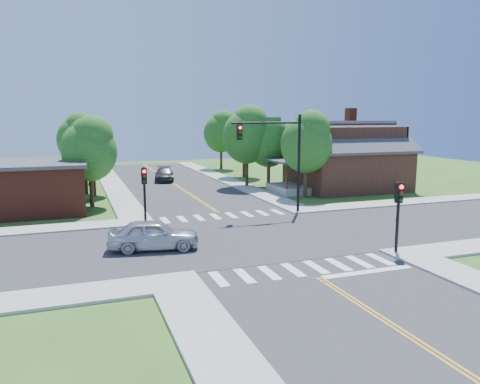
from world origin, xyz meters
name	(u,v)px	position (x,y,z in m)	size (l,w,h in m)	color
ground	(256,237)	(0.00, 0.00, 0.00)	(100.00, 100.00, 0.00)	#345B1C
road_ns	(256,237)	(0.00, 0.00, 0.02)	(10.00, 90.00, 0.04)	#2D2D30
road_ew	(256,237)	(0.00, 0.00, 0.03)	(90.00, 10.00, 0.04)	#2D2D30
intersection_patch	(256,237)	(0.00, 0.00, 0.00)	(10.20, 10.20, 0.06)	#2D2D30
sidewalk_ne	(342,186)	(15.82, 15.82, 0.07)	(40.00, 40.00, 0.14)	#9E9B93
crosswalk_north	(223,216)	(0.00, 6.20, 0.05)	(8.85, 2.00, 0.01)	white
crosswalk_south	(305,268)	(0.00, -6.20, 0.05)	(8.85, 2.00, 0.01)	white
centerline	(256,237)	(0.00, 0.00, 0.05)	(0.30, 90.00, 0.01)	gold
stop_bar	(368,273)	(2.50, -7.60, 0.00)	(4.60, 0.45, 0.09)	white
signal_mast_ne	(278,148)	(3.91, 5.59, 4.85)	(5.30, 0.42, 7.20)	black
signal_pole_se	(399,204)	(5.60, -5.62, 2.66)	(0.34, 0.42, 3.80)	black
signal_pole_nw	(144,185)	(-5.60, 5.58, 2.66)	(0.34, 0.42, 3.80)	black
house_ne	(346,155)	(15.11, 14.23, 3.33)	(13.05, 8.80, 7.11)	#371B13
building_nw	(13,187)	(-14.20, 13.20, 1.88)	(10.40, 8.40, 3.73)	maroon
tree_e_a	(307,140)	(9.24, 11.19, 5.01)	(4.49, 4.27, 7.64)	#382314
tree_e_b	(270,141)	(8.74, 18.19, 4.59)	(4.12, 3.92, 7.01)	#382314
tree_e_c	(245,131)	(9.04, 26.19, 5.38)	(4.83, 4.59, 8.22)	#382314
tree_e_d	(222,131)	(9.08, 35.14, 5.17)	(4.64, 4.41, 7.90)	#382314
tree_w_a	(90,147)	(-8.56, 13.14, 4.69)	(4.21, 4.00, 7.16)	#382314
tree_w_b	(85,144)	(-8.78, 19.60, 4.58)	(4.12, 3.91, 7.00)	#382314
tree_w_c	(79,137)	(-9.12, 27.88, 4.91)	(4.41, 4.19, 7.50)	#382314
tree_w_d	(79,134)	(-8.93, 37.21, 4.84)	(4.35, 4.13, 7.39)	#382314
tree_house	(248,133)	(6.67, 18.93, 5.38)	(4.83, 4.59, 8.22)	#382314
tree_bldg	(93,147)	(-8.13, 18.57, 4.34)	(3.90, 3.70, 6.63)	#382314
car_silver	(154,235)	(-6.08, -0.62, 0.81)	(5.04, 2.76, 1.63)	silver
car_dgrey	(164,175)	(-0.51, 25.85, 0.72)	(2.89, 5.24, 1.44)	#2A2C2F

